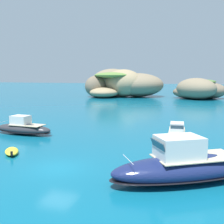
{
  "coord_description": "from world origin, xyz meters",
  "views": [
    {
      "loc": [
        9.88,
        -17.44,
        6.75
      ],
      "look_at": [
        -1.46,
        17.33,
        1.88
      ],
      "focal_mm": 44.65,
      "sensor_mm": 36.0,
      "label": 1
    }
  ],
  "objects_px": {
    "islet_large": "(122,84)",
    "motorboat_charcoal": "(23,128)",
    "motorboat_white": "(177,134)",
    "dinghy_tender": "(12,151)",
    "islet_small": "(199,90)",
    "motorboat_navy": "(185,166)"
  },
  "relations": [
    {
      "from": "islet_small",
      "to": "motorboat_navy",
      "type": "distance_m",
      "value": 66.5
    },
    {
      "from": "islet_small",
      "to": "dinghy_tender",
      "type": "distance_m",
      "value": 66.3
    },
    {
      "from": "motorboat_navy",
      "to": "motorboat_charcoal",
      "type": "bearing_deg",
      "value": 154.06
    },
    {
      "from": "motorboat_navy",
      "to": "dinghy_tender",
      "type": "distance_m",
      "value": 14.68
    },
    {
      "from": "dinghy_tender",
      "to": "islet_large",
      "type": "bearing_deg",
      "value": 97.78
    },
    {
      "from": "islet_small",
      "to": "motorboat_white",
      "type": "xyz_separation_m",
      "value": [
        -1.26,
        -55.21,
        -1.93
      ]
    },
    {
      "from": "islet_large",
      "to": "islet_small",
      "type": "distance_m",
      "value": 23.34
    },
    {
      "from": "islet_large",
      "to": "islet_small",
      "type": "xyz_separation_m",
      "value": [
        23.28,
        -0.73,
        -1.46
      ]
    },
    {
      "from": "motorboat_navy",
      "to": "motorboat_white",
      "type": "bearing_deg",
      "value": 97.4
    },
    {
      "from": "islet_large",
      "to": "motorboat_white",
      "type": "xyz_separation_m",
      "value": [
        22.03,
        -55.95,
        -3.39
      ]
    },
    {
      "from": "motorboat_white",
      "to": "dinghy_tender",
      "type": "distance_m",
      "value": 16.17
    },
    {
      "from": "dinghy_tender",
      "to": "islet_small",
      "type": "bearing_deg",
      "value": 77.49
    },
    {
      "from": "dinghy_tender",
      "to": "motorboat_navy",
      "type": "bearing_deg",
      "value": -7.01
    },
    {
      "from": "motorboat_charcoal",
      "to": "dinghy_tender",
      "type": "relative_size",
      "value": 2.68
    },
    {
      "from": "motorboat_white",
      "to": "dinghy_tender",
      "type": "bearing_deg",
      "value": -144.09
    },
    {
      "from": "motorboat_navy",
      "to": "dinghy_tender",
      "type": "relative_size",
      "value": 3.69
    },
    {
      "from": "islet_large",
      "to": "motorboat_navy",
      "type": "distance_m",
      "value": 71.26
    },
    {
      "from": "motorboat_white",
      "to": "motorboat_charcoal",
      "type": "height_order",
      "value": "motorboat_charcoal"
    },
    {
      "from": "islet_large",
      "to": "motorboat_charcoal",
      "type": "bearing_deg",
      "value": -85.15
    },
    {
      "from": "islet_large",
      "to": "dinghy_tender",
      "type": "relative_size",
      "value": 10.19
    },
    {
      "from": "motorboat_white",
      "to": "motorboat_navy",
      "type": "bearing_deg",
      "value": -82.6
    },
    {
      "from": "motorboat_charcoal",
      "to": "motorboat_white",
      "type": "bearing_deg",
      "value": 7.48
    }
  ]
}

